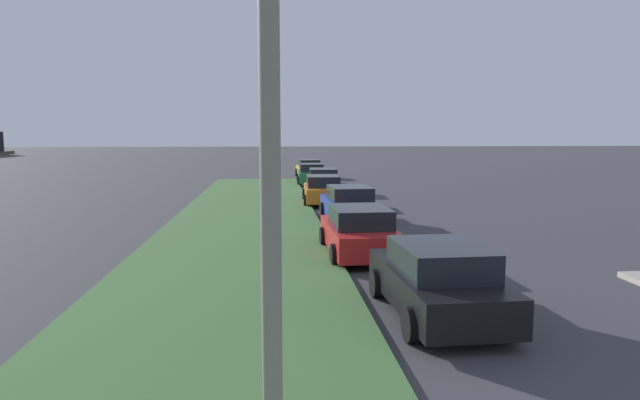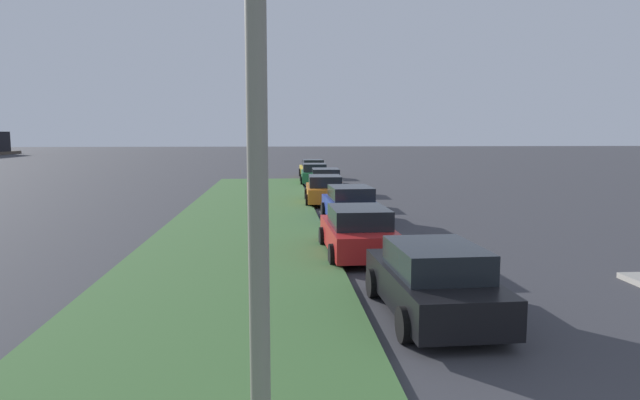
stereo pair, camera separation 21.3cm
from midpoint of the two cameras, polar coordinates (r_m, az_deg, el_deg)
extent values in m
cube|color=#3D6633|center=(13.52, -9.44, -8.44)|extent=(60.00, 6.00, 0.12)
cube|color=black|center=(11.37, 11.95, -8.79)|extent=(4.36, 1.95, 0.70)
cube|color=black|center=(11.04, 12.36, -5.93)|extent=(2.26, 1.68, 0.55)
cylinder|color=black|center=(12.46, 5.97, -8.48)|extent=(0.65, 0.24, 0.64)
cylinder|color=black|center=(12.96, 13.85, -8.04)|extent=(0.65, 0.24, 0.64)
cylinder|color=black|center=(9.96, 9.37, -12.51)|extent=(0.65, 0.24, 0.64)
cylinder|color=black|center=(10.57, 19.00, -11.64)|extent=(0.65, 0.24, 0.64)
cube|color=red|center=(16.49, 4.27, -3.77)|extent=(4.34, 1.89, 0.70)
cube|color=black|center=(16.20, 4.41, -1.72)|extent=(2.23, 1.65, 0.55)
cylinder|color=black|center=(17.73, 0.64, -3.82)|extent=(0.64, 0.23, 0.64)
cylinder|color=black|center=(18.01, 6.35, -3.70)|extent=(0.64, 0.23, 0.64)
cylinder|color=black|center=(15.10, 1.75, -5.71)|extent=(0.64, 0.23, 0.64)
cylinder|color=black|center=(15.43, 8.43, -5.51)|extent=(0.64, 0.23, 0.64)
cube|color=#23389E|center=(22.81, 3.34, -0.80)|extent=(4.37, 1.97, 0.70)
cube|color=black|center=(22.54, 3.44, 0.71)|extent=(2.26, 1.69, 0.55)
cylinder|color=black|center=(24.03, 0.66, -1.00)|extent=(0.65, 0.25, 0.64)
cylinder|color=black|center=(24.33, 4.87, -0.93)|extent=(0.65, 0.25, 0.64)
cylinder|color=black|center=(21.39, 1.59, -1.98)|extent=(0.65, 0.25, 0.64)
cylinder|color=black|center=(21.72, 6.30, -1.88)|extent=(0.65, 0.25, 0.64)
cube|color=orange|center=(28.53, 0.69, 0.75)|extent=(4.35, 1.94, 0.70)
cube|color=black|center=(28.27, 0.72, 1.97)|extent=(2.25, 1.67, 0.55)
cylinder|color=black|center=(29.86, -1.18, 0.54)|extent=(0.65, 0.24, 0.64)
cylinder|color=black|center=(29.96, 2.26, 0.56)|extent=(0.65, 0.24, 0.64)
cylinder|color=black|center=(27.18, -1.04, -0.08)|extent=(0.65, 0.24, 0.64)
cylinder|color=black|center=(27.29, 2.74, -0.06)|extent=(0.65, 0.24, 0.64)
cube|color=#B2B5BA|center=(34.14, 0.73, 1.76)|extent=(4.35, 1.93, 0.70)
cube|color=black|center=(33.89, 0.75, 2.78)|extent=(2.25, 1.67, 0.55)
cylinder|color=black|center=(35.47, -0.85, 1.55)|extent=(0.65, 0.24, 0.64)
cylinder|color=black|center=(35.57, 2.06, 1.56)|extent=(0.65, 0.24, 0.64)
cylinder|color=black|center=(32.78, -0.70, 1.11)|extent=(0.65, 0.24, 0.64)
cylinder|color=black|center=(32.89, 2.43, 1.12)|extent=(0.65, 0.24, 0.64)
cube|color=#1E6B38|center=(39.68, -0.44, 2.48)|extent=(4.34, 1.90, 0.70)
cube|color=black|center=(39.44, -0.43, 3.36)|extent=(2.24, 1.65, 0.55)
cylinder|color=black|center=(41.02, -1.78, 2.26)|extent=(0.64, 0.23, 0.64)
cylinder|color=black|center=(41.09, 0.73, 2.28)|extent=(0.64, 0.23, 0.64)
cylinder|color=black|center=(38.33, -1.69, 1.94)|extent=(0.64, 0.23, 0.64)
cylinder|color=black|center=(38.41, 1.00, 1.95)|extent=(0.64, 0.23, 0.64)
cube|color=gold|center=(45.82, -0.65, 3.06)|extent=(4.37, 1.97, 0.70)
cube|color=black|center=(45.58, -0.62, 3.83)|extent=(2.26, 1.69, 0.55)
cylinder|color=black|center=(47.09, -1.91, 2.86)|extent=(0.65, 0.25, 0.64)
cylinder|color=black|center=(47.28, 0.27, 2.88)|extent=(0.65, 0.25, 0.64)
cylinder|color=black|center=(44.41, -1.62, 2.62)|extent=(0.65, 0.25, 0.64)
cylinder|color=black|center=(44.60, 0.69, 2.64)|extent=(0.65, 0.25, 0.64)
cylinder|color=gray|center=(6.28, -5.52, 8.12)|extent=(0.24, 0.24, 7.50)
camera|label=1|loc=(0.11, -89.69, 0.04)|focal=31.16mm
camera|label=2|loc=(0.11, 90.31, -0.04)|focal=31.16mm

